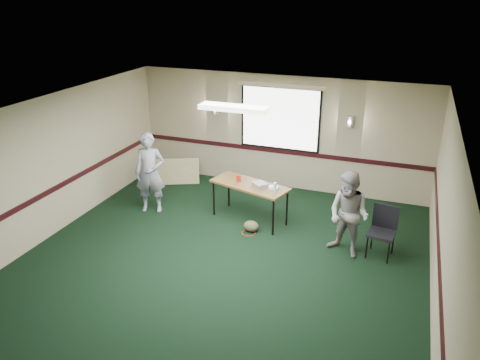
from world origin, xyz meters
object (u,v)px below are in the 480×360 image
(projector, at_px, (260,185))
(person_left, at_px, (150,173))
(conference_chair, at_px, (383,227))
(folding_table, at_px, (250,187))
(person_right, at_px, (349,215))

(projector, distance_m, person_left, 2.39)
(projector, relative_size, conference_chair, 0.29)
(folding_table, bearing_deg, person_left, -155.93)
(folding_table, bearing_deg, conference_chair, 6.99)
(person_left, xyz_separation_m, person_right, (4.23, -0.36, -0.08))
(projector, relative_size, person_right, 0.17)
(projector, distance_m, person_right, 1.95)
(person_left, bearing_deg, projector, -12.69)
(folding_table, height_order, conference_chair, conference_chair)
(person_right, bearing_deg, person_left, -160.63)
(folding_table, relative_size, projector, 6.43)
(person_right, bearing_deg, folding_table, -173.29)
(person_left, bearing_deg, person_right, -23.25)
(folding_table, distance_m, person_right, 2.19)
(person_right, bearing_deg, conference_chair, 44.94)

